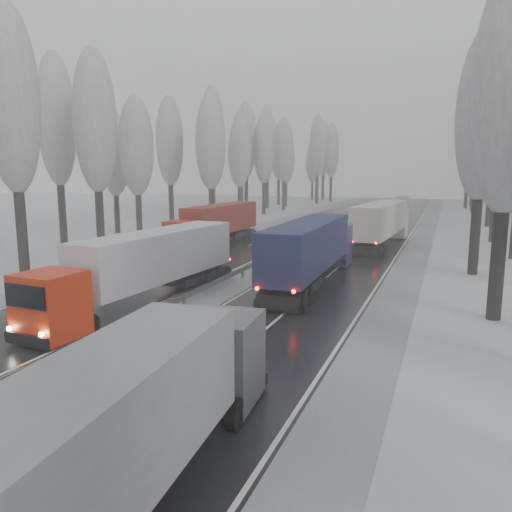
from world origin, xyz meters
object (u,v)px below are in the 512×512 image
Objects in this scene: truck_grey_tarp at (87,456)px; truck_blue_box at (313,247)px; truck_red_red at (217,222)px; box_truck_distant at (402,202)px; truck_red_white at (148,263)px; truck_cream_box at (383,221)px.

truck_blue_box is at bearing 90.65° from truck_grey_tarp.
truck_grey_tarp is at bearing -67.22° from truck_red_red.
box_truck_distant is (-2.74, 93.77, -0.84)m from truck_grey_tarp.
box_truck_distant is 0.47× the size of truck_red_white.
truck_blue_box reaches higher than truck_red_white.
truck_grey_tarp is 0.95× the size of truck_red_white.
truck_red_red reaches higher than box_truck_distant.
truck_grey_tarp is 40.04m from truck_red_red.
truck_cream_box reaches higher than truck_red_red.
truck_red_white is 0.99× the size of truck_red_red.
box_truck_distant is 77.95m from truck_red_white.
truck_blue_box is 18.48m from truck_red_red.
truck_red_red is at bearing 133.57° from truck_blue_box.
truck_cream_box is 15.94m from truck_red_red.
truck_red_red reaches higher than truck_grey_tarp.
truck_cream_box is 27.67m from truck_red_white.
truck_grey_tarp is 0.87× the size of truck_cream_box.
truck_red_white is (-7.10, -7.81, -0.14)m from truck_blue_box.
truck_red_red is (-13.00, 13.13, -0.10)m from truck_blue_box.
truck_red_red is at bearing 109.38° from truck_red_white.
box_truck_distant is (-2.63, 51.56, -1.15)m from truck_cream_box.
truck_grey_tarp is at bearing -85.89° from truck_blue_box.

